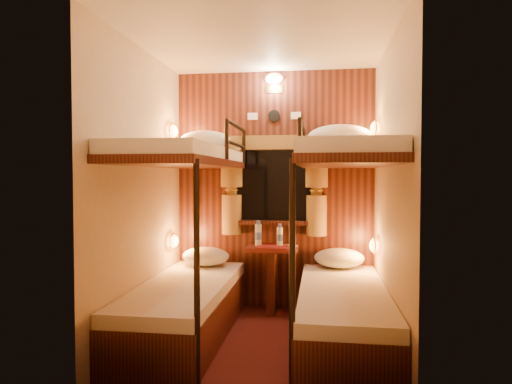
# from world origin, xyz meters

# --- Properties ---
(floor) EXTENTS (2.10, 2.10, 0.00)m
(floor) POSITION_xyz_m (0.00, 0.00, 0.00)
(floor) COLOR #3C1310
(floor) RESTS_ON ground
(ceiling) EXTENTS (2.10, 2.10, 0.00)m
(ceiling) POSITION_xyz_m (0.00, 0.00, 2.40)
(ceiling) COLOR silver
(ceiling) RESTS_ON wall_back
(wall_back) EXTENTS (2.40, 0.00, 2.40)m
(wall_back) POSITION_xyz_m (0.00, 1.05, 1.20)
(wall_back) COLOR #C6B293
(wall_back) RESTS_ON floor
(wall_front) EXTENTS (2.40, 0.00, 2.40)m
(wall_front) POSITION_xyz_m (0.00, -1.05, 1.20)
(wall_front) COLOR #C6B293
(wall_front) RESTS_ON floor
(wall_left) EXTENTS (0.00, 2.40, 2.40)m
(wall_left) POSITION_xyz_m (-1.00, 0.00, 1.20)
(wall_left) COLOR #C6B293
(wall_left) RESTS_ON floor
(wall_right) EXTENTS (0.00, 2.40, 2.40)m
(wall_right) POSITION_xyz_m (1.00, 0.00, 1.20)
(wall_right) COLOR #C6B293
(wall_right) RESTS_ON floor
(back_panel) EXTENTS (2.00, 0.03, 2.40)m
(back_panel) POSITION_xyz_m (0.00, 1.04, 1.20)
(back_panel) COLOR black
(back_panel) RESTS_ON floor
(bunk_left) EXTENTS (0.72, 1.90, 1.82)m
(bunk_left) POSITION_xyz_m (-0.65, 0.07, 0.56)
(bunk_left) COLOR black
(bunk_left) RESTS_ON floor
(bunk_right) EXTENTS (0.72, 1.90, 1.82)m
(bunk_right) POSITION_xyz_m (0.65, 0.07, 0.56)
(bunk_right) COLOR black
(bunk_right) RESTS_ON floor
(window) EXTENTS (1.00, 0.12, 0.79)m
(window) POSITION_xyz_m (0.00, 1.00, 1.18)
(window) COLOR black
(window) RESTS_ON back_panel
(curtains) EXTENTS (1.10, 0.22, 1.00)m
(curtains) POSITION_xyz_m (0.00, 0.97, 1.26)
(curtains) COLOR olive
(curtains) RESTS_ON back_panel
(back_fixtures) EXTENTS (0.54, 0.09, 0.48)m
(back_fixtures) POSITION_xyz_m (0.00, 1.00, 2.25)
(back_fixtures) COLOR black
(back_fixtures) RESTS_ON back_panel
(reading_lamps) EXTENTS (2.00, 0.20, 1.25)m
(reading_lamps) POSITION_xyz_m (-0.00, 0.70, 1.24)
(reading_lamps) COLOR orange
(reading_lamps) RESTS_ON wall_left
(table) EXTENTS (0.50, 0.34, 0.66)m
(table) POSITION_xyz_m (0.00, 0.85, 0.41)
(table) COLOR maroon
(table) RESTS_ON floor
(bottle_left) EXTENTS (0.07, 0.07, 0.25)m
(bottle_left) POSITION_xyz_m (-0.15, 0.90, 0.76)
(bottle_left) COLOR #99BFE5
(bottle_left) RESTS_ON table
(bottle_right) EXTENTS (0.06, 0.06, 0.22)m
(bottle_right) POSITION_xyz_m (0.07, 0.89, 0.74)
(bottle_right) COLOR #99BFE5
(bottle_right) RESTS_ON table
(sachet_a) EXTENTS (0.09, 0.07, 0.01)m
(sachet_a) POSITION_xyz_m (0.21, 0.87, 0.65)
(sachet_a) COLOR silver
(sachet_a) RESTS_ON table
(sachet_b) EXTENTS (0.09, 0.08, 0.01)m
(sachet_b) POSITION_xyz_m (0.12, 0.94, 0.65)
(sachet_b) COLOR silver
(sachet_b) RESTS_ON table
(pillow_lower_left) EXTENTS (0.47, 0.34, 0.18)m
(pillow_lower_left) POSITION_xyz_m (-0.65, 0.76, 0.55)
(pillow_lower_left) COLOR silver
(pillow_lower_left) RESTS_ON bunk_left
(pillow_lower_right) EXTENTS (0.48, 0.34, 0.19)m
(pillow_lower_right) POSITION_xyz_m (0.65, 0.84, 0.55)
(pillow_lower_right) COLOR silver
(pillow_lower_right) RESTS_ON bunk_right
(pillow_upper_left) EXTENTS (0.51, 0.36, 0.20)m
(pillow_upper_left) POSITION_xyz_m (-0.65, 0.75, 1.69)
(pillow_upper_left) COLOR silver
(pillow_upper_left) RESTS_ON bunk_left
(pillow_upper_right) EXTENTS (0.62, 0.44, 0.24)m
(pillow_upper_right) POSITION_xyz_m (0.65, 0.81, 1.71)
(pillow_upper_right) COLOR silver
(pillow_upper_right) RESTS_ON bunk_right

